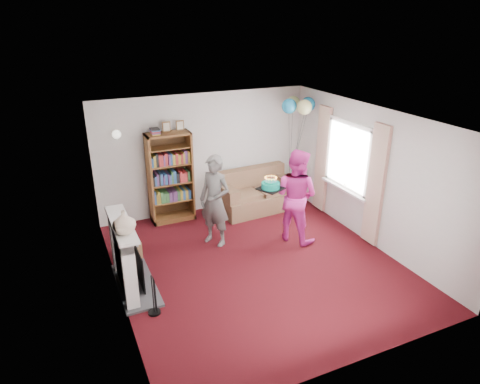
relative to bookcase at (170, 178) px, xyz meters
name	(u,v)px	position (x,y,z in m)	size (l,w,h in m)	color
ground	(257,264)	(0.82, -2.30, -0.90)	(5.00, 5.00, 0.00)	black
wall_back	(204,153)	(0.82, 0.21, 0.35)	(4.50, 0.02, 2.50)	silver
wall_left	(112,222)	(-1.44, -2.30, 0.35)	(0.02, 5.00, 2.50)	silver
wall_right	(371,176)	(3.08, -2.30, 0.35)	(0.02, 5.00, 2.50)	silver
ceiling	(259,118)	(0.82, -2.30, 1.61)	(4.50, 5.00, 0.01)	white
fireplace	(127,259)	(-1.27, -2.11, -0.39)	(0.55, 1.80, 1.12)	#3F3F42
window_bay	(347,169)	(3.02, -1.70, 0.30)	(0.14, 2.02, 2.20)	white
wall_sconce	(116,134)	(-0.93, 0.06, 0.98)	(0.16, 0.23, 0.16)	gold
bookcase	(170,178)	(0.00, 0.00, 0.00)	(0.87, 0.42, 2.04)	#472B14
sofa	(255,194)	(1.79, -0.23, -0.57)	(1.62, 0.86, 0.86)	brown
wicker_basket	(132,251)	(-1.08, -1.28, -0.75)	(0.37, 0.37, 0.34)	#86603E
person_striped	(215,201)	(0.45, -1.32, -0.06)	(0.61, 0.40, 1.69)	black
person_magenta	(296,196)	(1.86, -1.77, -0.03)	(0.85, 0.66, 1.75)	#D02991
birthday_cake	(271,186)	(1.32, -1.80, 0.27)	(0.38, 0.38, 0.22)	black
balloons	(299,105)	(2.65, -0.44, 1.32)	(0.74, 0.74, 1.72)	#3F3F3F
mantel_vase	(124,222)	(-1.30, -2.45, 0.39)	(0.32, 0.32, 0.33)	beige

